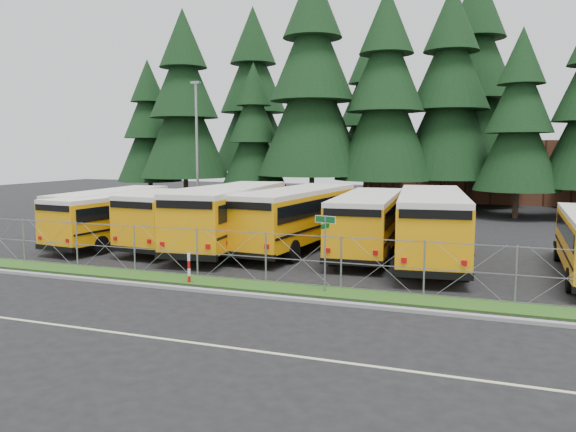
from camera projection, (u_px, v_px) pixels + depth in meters
The scene contains 26 objects.
ground at pixel (298, 279), 22.42m from camera, with size 120.00×120.00×0.00m, color black.
curb at pixel (270, 297), 19.51m from camera, with size 50.00×0.25×0.12m, color gray.
grass_verge at pixel (284, 288), 20.83m from camera, with size 50.00×1.40×0.06m, color #224313.
road_lane_line at pixel (202, 344), 14.94m from camera, with size 50.00×0.12×0.01m, color beige.
chainlink_fence at pixel (290, 259), 21.36m from camera, with size 44.00×0.10×2.00m, color gray, non-canonical shape.
brick_building at pixel (480, 171), 57.41m from camera, with size 22.00×10.00×6.00m, color brown.
bus_0 at pixel (115, 214), 32.71m from camera, with size 2.54×10.76×2.82m, color #FF9908, non-canonical shape.
bus_1 at pixel (126, 219), 30.65m from camera, with size 2.50×10.60×2.78m, color #FF9908, non-canonical shape.
bus_2 at pixel (197, 217), 30.43m from camera, with size 2.72×11.51×3.02m, color #FF9908, non-canonical shape.
bus_3 at pixel (234, 218), 29.15m from camera, with size 2.93×12.41×3.25m, color #FF9908, non-canonical shape.
bus_4 at pixel (299, 219), 29.04m from camera, with size 2.84×12.03×3.15m, color #FF9908, non-canonical shape.
bus_5 at pixel (369, 224), 27.78m from camera, with size 2.69×11.39×2.99m, color #FF9908, non-canonical shape.
bus_6 at pixel (431, 227), 25.77m from camera, with size 2.91×12.35×3.24m, color #FF9908, non-canonical shape.
street_sign at pixel (325, 237), 20.04m from camera, with size 0.82×0.54×2.81m.
striped_bollard at pixel (189, 268), 21.60m from camera, with size 0.11×0.11×1.20m, color #B20C0C.
light_standard at pixel (197, 145), 41.83m from camera, with size 0.70×0.35×10.14m.
conifer_0 at pixel (149, 131), 54.74m from camera, with size 6.24×6.24×13.80m, color black, non-canonical shape.
conifer_1 at pixel (184, 108), 50.89m from camera, with size 8.00×8.00×17.70m, color black, non-canonical shape.
conifer_2 at pixel (254, 135), 49.88m from camera, with size 5.78×5.78×12.78m, color black, non-canonical shape.
conifer_3 at pixel (312, 89), 46.72m from camera, with size 9.16×9.16×20.27m, color black, non-canonical shape.
conifer_4 at pixel (385, 101), 45.48m from camera, with size 8.20×8.20×18.13m, color black, non-canonical shape.
conifer_5 at pixel (450, 99), 46.14m from camera, with size 8.39×8.39×18.55m, color black, non-canonical shape.
conifer_6 at pixel (519, 124), 41.65m from camera, with size 6.37×6.37×14.10m, color black, non-canonical shape.
conifer_10 at pixel (253, 103), 59.17m from camera, with size 9.02×9.02×19.94m, color black, non-canonical shape.
conifer_11 at pixel (368, 118), 55.90m from camera, with size 7.45×7.45×16.48m, color black, non-canonical shape.
conifer_12 at pixel (474, 88), 50.37m from camera, with size 9.60×9.60×21.24m, color black, non-canonical shape.
Camera 1 is at (7.05, -20.80, 5.16)m, focal length 35.00 mm.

